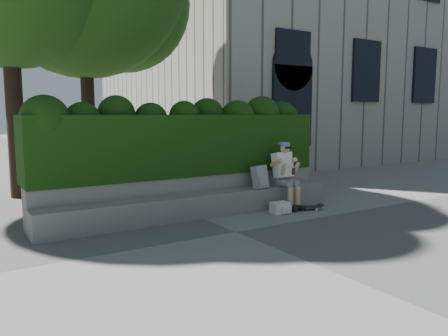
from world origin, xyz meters
TOP-DOWN VIEW (x-y plane):
  - ground at (0.00, 0.00)m, footprint 80.00×80.00m
  - bench_ledge at (0.00, 1.25)m, footprint 6.00×0.45m
  - planter_wall at (0.00, 1.73)m, footprint 6.00×0.50m
  - hedge at (0.00, 1.95)m, footprint 6.00×1.00m
  - person at (1.94, 1.07)m, footprint 0.40×0.76m
  - skateboard at (2.10, 0.65)m, footprint 0.78×0.46m
  - backpack_plaid at (1.37, 1.15)m, footprint 0.34×0.22m
  - backpack_ground at (1.52, 0.69)m, footprint 0.35×0.25m

SIDE VIEW (x-z plane):
  - ground at x=0.00m, z-range 0.00..0.00m
  - skateboard at x=2.10m, z-range 0.03..0.11m
  - backpack_ground at x=1.52m, z-range 0.00..0.22m
  - bench_ledge at x=0.00m, z-range 0.00..0.45m
  - planter_wall at x=0.00m, z-range 0.00..0.75m
  - backpack_plaid at x=1.37m, z-range 0.45..0.92m
  - person at x=1.94m, z-range 0.06..1.44m
  - hedge at x=0.00m, z-range 0.75..1.95m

